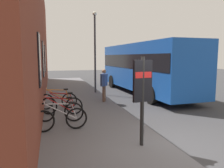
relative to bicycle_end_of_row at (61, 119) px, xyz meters
name	(u,v)px	position (x,y,z in m)	size (l,w,h in m)	color
ground	(131,103)	(3.97, -3.90, -0.51)	(60.00, 60.00, 0.00)	#38383A
sidewalk_pavement	(76,98)	(5.97, -1.15, -0.45)	(24.00, 3.50, 0.12)	slate
station_facade	(38,36)	(6.96, 0.90, 3.22)	(22.00, 0.65, 7.47)	brown
bicycle_end_of_row	(61,119)	(0.00, 0.00, 0.00)	(0.48, 1.77, 0.97)	black
bicycle_far_end	(60,111)	(1.02, -0.02, 0.00)	(0.57, 1.74, 0.97)	black
bicycle_mid_rack	(62,105)	(2.05, -0.13, 0.00)	(0.60, 1.73, 0.97)	black
bicycle_under_window	(58,101)	(3.10, -0.02, 0.00)	(0.48, 1.77, 0.97)	black
transit_info_sign	(142,87)	(-1.79, -2.06, 1.21)	(0.17, 0.56, 2.40)	black
city_bus	(144,65)	(6.78, -5.90, 1.41)	(10.60, 2.97, 3.35)	#1951B2
pedestrian_near_bus	(104,82)	(4.16, -2.45, 0.67)	(0.57, 0.47, 1.74)	brown
street_lamp	(95,45)	(7.26, -2.60, 2.75)	(0.28, 0.28, 5.31)	#333338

